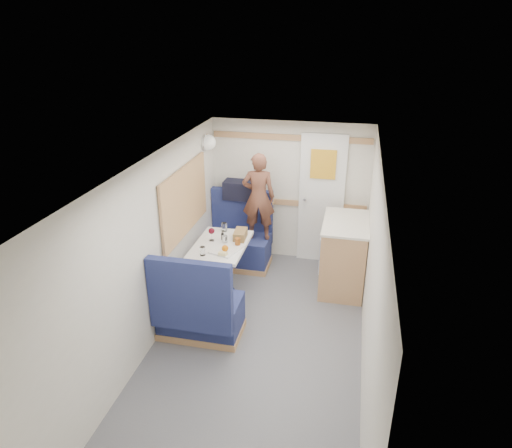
% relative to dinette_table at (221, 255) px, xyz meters
% --- Properties ---
extents(floor, '(4.50, 4.50, 0.00)m').
position_rel_dinette_table_xyz_m(floor, '(0.65, -1.00, -0.57)').
color(floor, '#515156').
rests_on(floor, ground).
extents(ceiling, '(4.50, 4.50, 0.00)m').
position_rel_dinette_table_xyz_m(ceiling, '(0.65, -1.00, 1.43)').
color(ceiling, silver).
rests_on(ceiling, wall_back).
extents(wall_back, '(2.20, 0.02, 2.00)m').
position_rel_dinette_table_xyz_m(wall_back, '(0.65, 1.25, 0.43)').
color(wall_back, silver).
rests_on(wall_back, floor).
extents(wall_left, '(0.02, 4.50, 2.00)m').
position_rel_dinette_table_xyz_m(wall_left, '(-0.45, -1.00, 0.43)').
color(wall_left, silver).
rests_on(wall_left, floor).
extents(wall_right, '(0.02, 4.50, 2.00)m').
position_rel_dinette_table_xyz_m(wall_right, '(1.75, -1.00, 0.43)').
color(wall_right, silver).
rests_on(wall_right, floor).
extents(oak_trim_low, '(2.15, 0.02, 0.08)m').
position_rel_dinette_table_xyz_m(oak_trim_low, '(0.65, 1.23, 0.28)').
color(oak_trim_low, '#AF814F').
rests_on(oak_trim_low, wall_back).
extents(oak_trim_high, '(2.15, 0.02, 0.08)m').
position_rel_dinette_table_xyz_m(oak_trim_high, '(0.65, 1.23, 1.21)').
color(oak_trim_high, '#AF814F').
rests_on(oak_trim_high, wall_back).
extents(side_window, '(0.04, 1.30, 0.72)m').
position_rel_dinette_table_xyz_m(side_window, '(-0.43, 0.00, 0.68)').
color(side_window, '#B3B99D').
rests_on(side_window, wall_left).
extents(rear_door, '(0.62, 0.12, 1.86)m').
position_rel_dinette_table_xyz_m(rear_door, '(1.10, 1.22, 0.41)').
color(rear_door, white).
rests_on(rear_door, wall_back).
extents(dinette_table, '(0.62, 0.92, 0.72)m').
position_rel_dinette_table_xyz_m(dinette_table, '(0.00, 0.00, 0.00)').
color(dinette_table, white).
rests_on(dinette_table, floor).
extents(bench_far, '(0.90, 0.59, 1.05)m').
position_rel_dinette_table_xyz_m(bench_far, '(-0.00, 0.86, -0.27)').
color(bench_far, '#161A48').
rests_on(bench_far, floor).
extents(bench_near, '(0.90, 0.59, 1.05)m').
position_rel_dinette_table_xyz_m(bench_near, '(-0.00, -0.86, -0.27)').
color(bench_near, '#161A48').
rests_on(bench_near, floor).
extents(ledge, '(0.90, 0.14, 0.04)m').
position_rel_dinette_table_xyz_m(ledge, '(-0.00, 1.12, 0.31)').
color(ledge, '#AF814F').
rests_on(ledge, bench_far).
extents(dome_light, '(0.20, 0.20, 0.20)m').
position_rel_dinette_table_xyz_m(dome_light, '(-0.39, 0.85, 1.18)').
color(dome_light, white).
rests_on(dome_light, wall_left).
extents(galley_counter, '(0.57, 0.92, 0.92)m').
position_rel_dinette_table_xyz_m(galley_counter, '(1.47, 0.55, -0.10)').
color(galley_counter, '#AF814F').
rests_on(galley_counter, floor).
extents(person, '(0.47, 0.34, 1.21)m').
position_rel_dinette_table_xyz_m(person, '(0.29, 0.83, 0.49)').
color(person, brown).
rests_on(person, bench_far).
extents(duffel_bag, '(0.53, 0.26, 0.25)m').
position_rel_dinette_table_xyz_m(duffel_bag, '(0.00, 1.12, 0.46)').
color(duffel_bag, black).
rests_on(duffel_bag, ledge).
extents(tray, '(0.38, 0.44, 0.02)m').
position_rel_dinette_table_xyz_m(tray, '(0.12, -0.14, 0.16)').
color(tray, white).
rests_on(tray, dinette_table).
extents(orange_fruit, '(0.08, 0.08, 0.08)m').
position_rel_dinette_table_xyz_m(orange_fruit, '(0.12, -0.21, 0.21)').
color(orange_fruit, '#DE5409').
rests_on(orange_fruit, tray).
extents(cheese_block, '(0.11, 0.07, 0.03)m').
position_rel_dinette_table_xyz_m(cheese_block, '(0.12, -0.31, 0.19)').
color(cheese_block, '#EADA87').
rests_on(cheese_block, tray).
extents(wine_glass, '(0.08, 0.08, 0.17)m').
position_rel_dinette_table_xyz_m(wine_glass, '(-0.13, 0.07, 0.28)').
color(wine_glass, white).
rests_on(wine_glass, dinette_table).
extents(tumbler_left, '(0.06, 0.06, 0.10)m').
position_rel_dinette_table_xyz_m(tumbler_left, '(-0.12, -0.33, 0.21)').
color(tumbler_left, white).
rests_on(tumbler_left, dinette_table).
extents(tumbler_mid, '(0.07, 0.07, 0.11)m').
position_rel_dinette_table_xyz_m(tumbler_mid, '(-0.06, 0.38, 0.21)').
color(tumbler_mid, white).
rests_on(tumbler_mid, dinette_table).
extents(tumbler_right, '(0.07, 0.07, 0.11)m').
position_rel_dinette_table_xyz_m(tumbler_right, '(0.05, 0.01, 0.21)').
color(tumbler_right, silver).
rests_on(tumbler_right, dinette_table).
extents(beer_glass, '(0.07, 0.07, 0.10)m').
position_rel_dinette_table_xyz_m(beer_glass, '(0.22, -0.01, 0.21)').
color(beer_glass, brown).
rests_on(beer_glass, dinette_table).
extents(pepper_grinder, '(0.04, 0.04, 0.09)m').
position_rel_dinette_table_xyz_m(pepper_grinder, '(-0.01, 0.12, 0.20)').
color(pepper_grinder, black).
rests_on(pepper_grinder, dinette_table).
extents(bread_loaf, '(0.16, 0.27, 0.11)m').
position_rel_dinette_table_xyz_m(bread_loaf, '(0.20, 0.20, 0.21)').
color(bread_loaf, brown).
rests_on(bread_loaf, dinette_table).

